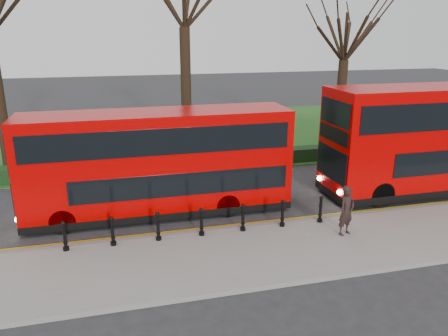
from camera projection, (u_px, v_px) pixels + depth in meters
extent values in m
plane|color=#28282B|center=(180.00, 225.00, 16.78)|extent=(120.00, 120.00, 0.00)
cube|color=gray|center=(195.00, 261.00, 13.98)|extent=(60.00, 4.00, 0.15)
cube|color=slate|center=(185.00, 234.00, 15.83)|extent=(60.00, 0.25, 0.16)
cube|color=#20531B|center=(148.00, 136.00, 30.63)|extent=(60.00, 18.00, 0.06)
cube|color=black|center=(160.00, 165.00, 22.94)|extent=(60.00, 0.90, 0.80)
cube|color=yellow|center=(183.00, 233.00, 16.13)|extent=(60.00, 0.10, 0.01)
cube|color=yellow|center=(182.00, 230.00, 16.31)|extent=(60.00, 0.10, 0.01)
cylinder|color=black|center=(0.00, 103.00, 23.09)|extent=(0.60, 0.60, 7.00)
cylinder|color=black|center=(186.00, 93.00, 25.39)|extent=(0.60, 0.60, 7.32)
cylinder|color=black|center=(340.00, 103.00, 28.03)|extent=(0.60, 0.60, 5.37)
cylinder|color=black|center=(65.00, 237.00, 14.39)|extent=(0.15, 0.15, 1.00)
cylinder|color=black|center=(113.00, 232.00, 14.75)|extent=(0.15, 0.15, 1.00)
cylinder|color=black|center=(158.00, 227.00, 15.11)|extent=(0.15, 0.15, 1.00)
cylinder|color=black|center=(202.00, 222.00, 15.47)|extent=(0.15, 0.15, 1.00)
cylinder|color=black|center=(243.00, 218.00, 15.83)|extent=(0.15, 0.15, 1.00)
cylinder|color=black|center=(283.00, 214.00, 16.19)|extent=(0.15, 0.15, 1.00)
cylinder|color=black|center=(320.00, 210.00, 16.55)|extent=(0.15, 0.15, 1.00)
cube|color=#BD0000|center=(159.00, 160.00, 17.26)|extent=(10.41, 2.37, 3.83)
cube|color=black|center=(161.00, 206.00, 17.85)|extent=(10.43, 2.39, 0.28)
cube|color=black|center=(183.00, 185.00, 16.54)|extent=(8.33, 0.04, 0.90)
cube|color=black|center=(161.00, 142.00, 15.85)|extent=(9.85, 0.04, 0.99)
cube|color=black|center=(15.00, 162.00, 15.94)|extent=(0.06, 2.08, 0.52)
cylinder|color=black|center=(63.00, 221.00, 15.96)|extent=(0.95, 0.28, 0.95)
cylinder|color=black|center=(68.00, 201.00, 17.89)|extent=(0.95, 0.28, 0.95)
cylinder|color=black|center=(228.00, 205.00, 17.43)|extent=(0.95, 0.28, 0.95)
cylinder|color=black|center=(216.00, 188.00, 19.35)|extent=(0.95, 0.28, 0.95)
cube|color=black|center=(446.00, 182.00, 20.56)|extent=(12.10, 2.76, 0.33)
cube|color=black|center=(334.00, 134.00, 18.34)|extent=(0.06, 2.42, 0.60)
cylinder|color=black|center=(381.00, 194.00, 18.37)|extent=(1.10, 0.33, 1.10)
cylinder|color=black|center=(352.00, 177.00, 20.60)|extent=(1.10, 0.33, 1.10)
imported|color=black|center=(347.00, 211.00, 15.43)|extent=(0.77, 0.64, 1.82)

